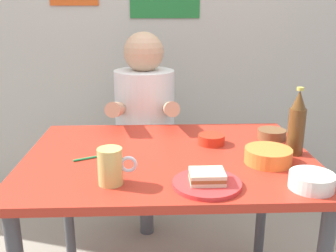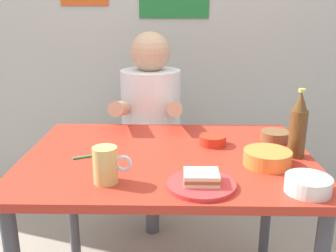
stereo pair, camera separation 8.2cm
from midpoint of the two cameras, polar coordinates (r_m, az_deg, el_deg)
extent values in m
cube|color=#ADA89E|center=(2.42, -1.98, 17.65)|extent=(4.40, 0.08, 2.60)
cube|color=#B72D1E|center=(1.47, -1.52, -4.87)|extent=(1.10, 0.80, 0.03)
cylinder|color=#3F3F44|center=(2.00, -16.06, -11.11)|extent=(0.05, 0.05, 0.71)
cylinder|color=#3F3F44|center=(2.00, 12.85, -10.75)|extent=(0.05, 0.05, 0.71)
cylinder|color=#4C4C51|center=(2.27, -4.31, -11.16)|extent=(0.08, 0.08, 0.41)
cylinder|color=brown|center=(2.17, -4.44, -5.91)|extent=(0.34, 0.34, 0.04)
cylinder|color=white|center=(2.08, -4.62, 1.22)|extent=(0.32, 0.32, 0.52)
sphere|color=tan|center=(2.01, -4.86, 10.99)|extent=(0.21, 0.21, 0.21)
cylinder|color=tan|center=(1.82, -9.11, 2.49)|extent=(0.07, 0.31, 0.14)
cylinder|color=tan|center=(1.80, -0.88, 2.60)|extent=(0.07, 0.31, 0.14)
cylinder|color=red|center=(1.22, 3.94, -8.66)|extent=(0.22, 0.22, 0.01)
cube|color=beige|center=(1.21, 3.95, -8.11)|extent=(0.11, 0.09, 0.01)
cube|color=#9E592D|center=(1.21, 3.96, -7.59)|extent=(0.11, 0.09, 0.01)
cube|color=beige|center=(1.20, 3.97, -7.07)|extent=(0.11, 0.09, 0.01)
cylinder|color=#D1BC66|center=(1.23, -10.58, -6.00)|extent=(0.08, 0.08, 0.12)
torus|color=silver|center=(1.22, -7.88, -5.75)|extent=(0.06, 0.01, 0.06)
cylinder|color=#593819|center=(1.51, 17.22, -0.83)|extent=(0.06, 0.06, 0.18)
cone|color=#593819|center=(1.48, 17.65, 3.78)|extent=(0.05, 0.05, 0.07)
cylinder|color=#BFB74C|center=(1.47, 17.79, 5.33)|extent=(0.03, 0.03, 0.01)
cylinder|color=orange|center=(1.42, 13.22, -4.40)|extent=(0.17, 0.17, 0.05)
cylinder|color=#B25B2D|center=(1.41, 13.25, -3.94)|extent=(0.14, 0.14, 0.02)
cylinder|color=red|center=(1.58, 5.08, -2.03)|extent=(0.11, 0.11, 0.04)
cylinder|color=#A33521|center=(1.58, 5.08, -1.73)|extent=(0.09, 0.09, 0.02)
cylinder|color=brown|center=(1.68, 13.99, -1.22)|extent=(0.12, 0.12, 0.04)
cylinder|color=brown|center=(1.68, 14.01, -0.92)|extent=(0.10, 0.10, 0.02)
cylinder|color=silver|center=(1.26, 19.05, -7.84)|extent=(0.14, 0.14, 0.05)
cylinder|color=tan|center=(1.25, 19.10, -7.38)|extent=(0.11, 0.11, 0.02)
cylinder|color=#26A559|center=(1.46, -13.54, -4.74)|extent=(0.10, 0.06, 0.01)
ellipsoid|color=#26A559|center=(1.47, -11.47, -4.33)|extent=(0.04, 0.02, 0.01)
camera|label=1|loc=(0.04, -91.58, -0.48)|focal=40.56mm
camera|label=2|loc=(0.04, 88.42, 0.48)|focal=40.56mm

